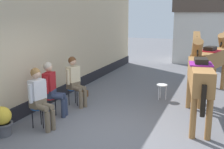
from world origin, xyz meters
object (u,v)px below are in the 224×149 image
at_px(seated_visitor_near, 39,95).
at_px(flower_planter_middle, 2,121).
at_px(seated_visitor_far, 75,79).
at_px(saddled_horse_far, 212,59).
at_px(satchel_bag, 84,93).
at_px(seated_visitor_middle, 52,86).
at_px(spare_stool_white, 162,86).
at_px(saddled_horse_near, 199,74).

distance_m(seated_visitor_near, flower_planter_middle, 0.93).
bearing_deg(seated_visitor_far, saddled_horse_far, 36.33).
bearing_deg(satchel_bag, seated_visitor_middle, 99.97).
bearing_deg(spare_stool_white, seated_visitor_middle, -134.22).
bearing_deg(flower_planter_middle, satchel_bag, 84.62).
xyz_separation_m(seated_visitor_middle, satchel_bag, (-0.04, 1.77, -0.68)).
height_order(seated_visitor_middle, seated_visitor_far, same).
relative_size(seated_visitor_middle, satchel_bag, 4.96).
height_order(flower_planter_middle, satchel_bag, flower_planter_middle).
xyz_separation_m(saddled_horse_far, flower_planter_middle, (-3.96, -4.87, -0.82)).
bearing_deg(flower_planter_middle, seated_visitor_near, 50.82).
bearing_deg(spare_stool_white, flower_planter_middle, -125.06).
bearing_deg(saddled_horse_far, seated_visitor_middle, -136.24).
bearing_deg(flower_planter_middle, seated_visitor_middle, 76.52).
relative_size(seated_visitor_far, saddled_horse_far, 0.48).
bearing_deg(seated_visitor_near, satchel_bag, 94.92).
xyz_separation_m(seated_visitor_near, spare_stool_white, (2.12, 3.13, -0.38)).
xyz_separation_m(flower_planter_middle, spare_stool_white, (2.64, 3.76, 0.07)).
height_order(seated_visitor_near, seated_visitor_middle, same).
relative_size(seated_visitor_near, spare_stool_white, 3.02).
distance_m(seated_visitor_far, saddled_horse_far, 4.35).
bearing_deg(seated_visitor_far, spare_stool_white, 33.97).
height_order(seated_visitor_middle, flower_planter_middle, seated_visitor_middle).
bearing_deg(spare_stool_white, satchel_bag, -165.56).
distance_m(saddled_horse_far, spare_stool_white, 1.89).
bearing_deg(flower_planter_middle, spare_stool_white, 54.94).
height_order(seated_visitor_far, satchel_bag, seated_visitor_far).
relative_size(seated_visitor_middle, saddled_horse_far, 0.48).
height_order(saddled_horse_far, spare_stool_white, saddled_horse_far).
bearing_deg(seated_visitor_near, seated_visitor_far, 91.28).
height_order(seated_visitor_middle, spare_stool_white, seated_visitor_middle).
height_order(spare_stool_white, satchel_bag, spare_stool_white).
distance_m(seated_visitor_near, spare_stool_white, 3.80).
bearing_deg(seated_visitor_middle, seated_visitor_far, 81.02).
xyz_separation_m(seated_visitor_middle, spare_stool_white, (2.31, 2.37, -0.38)).
bearing_deg(seated_visitor_near, flower_planter_middle, -129.18).
xyz_separation_m(seated_visitor_far, spare_stool_white, (2.16, 1.46, -0.38)).
xyz_separation_m(seated_visitor_far, saddled_horse_far, (3.49, 2.56, 0.38)).
distance_m(seated_visitor_near, seated_visitor_far, 1.67).
bearing_deg(saddled_horse_near, satchel_bag, 168.62).
distance_m(saddled_horse_near, spare_stool_white, 1.88).
height_order(seated_visitor_middle, satchel_bag, seated_visitor_middle).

